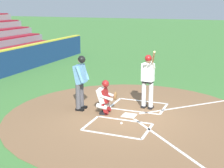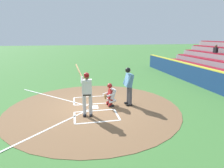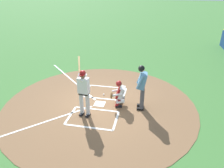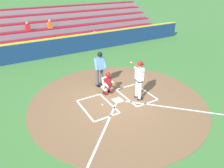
% 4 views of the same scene
% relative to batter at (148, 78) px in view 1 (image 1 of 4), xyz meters
% --- Properties ---
extents(ground_plane, '(120.00, 120.00, 0.00)m').
position_rel_batter_xyz_m(ground_plane, '(0.89, -0.35, -1.10)').
color(ground_plane, '#427A38').
extents(dirt_circle, '(8.00, 8.00, 0.01)m').
position_rel_batter_xyz_m(dirt_circle, '(0.89, -0.35, -1.09)').
color(dirt_circle, brown).
rests_on(dirt_circle, ground).
extents(home_plate_and_chalk, '(7.93, 4.91, 0.01)m').
position_rel_batter_xyz_m(home_plate_and_chalk, '(0.89, 0.53, -1.08)').
color(home_plate_and_chalk, white).
rests_on(home_plate_and_chalk, dirt_circle).
extents(batter, '(0.99, 0.64, 2.13)m').
position_rel_batter_xyz_m(batter, '(0.00, 0.00, 0.00)').
color(batter, silver).
rests_on(batter, ground).
extents(catcher, '(0.64, 0.62, 1.13)m').
position_rel_batter_xyz_m(catcher, '(0.94, -1.17, -0.51)').
color(catcher, black).
rests_on(catcher, ground).
extents(plate_umpire, '(0.60, 0.43, 1.86)m').
position_rel_batter_xyz_m(plate_umpire, '(0.91, -2.07, -0.02)').
color(plate_umpire, '#4C4C51').
rests_on(plate_umpire, ground).
extents(baseball, '(0.07, 0.07, 0.07)m').
position_rel_batter_xyz_m(baseball, '(1.69, -0.34, -1.06)').
color(baseball, white).
rests_on(baseball, ground).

